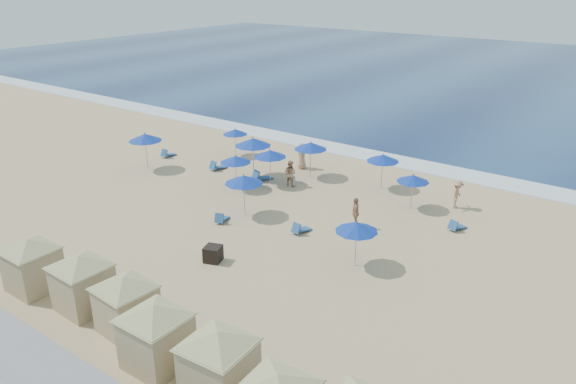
% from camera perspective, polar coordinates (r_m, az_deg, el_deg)
% --- Properties ---
extents(ground, '(160.00, 160.00, 0.00)m').
position_cam_1_polar(ground, '(29.83, -5.37, -3.91)').
color(ground, tan).
rests_on(ground, ground).
extents(ocean, '(160.00, 80.00, 0.06)m').
position_cam_1_polar(ocean, '(78.13, 22.87, 10.59)').
color(ocean, '#0E244F').
rests_on(ocean, ground).
extents(surf_line, '(160.00, 2.50, 0.08)m').
position_cam_1_polar(surf_line, '(41.79, 8.84, 3.59)').
color(surf_line, white).
rests_on(surf_line, ground).
extents(trash_bin, '(0.97, 0.97, 0.76)m').
position_cam_1_polar(trash_bin, '(26.79, -7.62, -6.24)').
color(trash_bin, black).
rests_on(trash_bin, ground).
extents(cabana_0, '(4.15, 4.15, 2.60)m').
position_cam_1_polar(cabana_0, '(26.23, -24.66, -6.10)').
color(cabana_0, tan).
rests_on(cabana_0, ground).
extents(cabana_1, '(4.18, 4.18, 2.63)m').
position_cam_1_polar(cabana_1, '(24.03, -20.24, -7.95)').
color(cabana_1, tan).
rests_on(cabana_1, ground).
extents(cabana_2, '(4.04, 4.04, 2.54)m').
position_cam_1_polar(cabana_2, '(22.18, -16.18, -10.18)').
color(cabana_2, tan).
rests_on(cabana_2, ground).
extents(cabana_3, '(4.23, 4.23, 2.66)m').
position_cam_1_polar(cabana_3, '(20.10, -13.31, -13.27)').
color(cabana_3, tan).
rests_on(cabana_3, ground).
extents(cabana_4, '(4.25, 4.25, 2.67)m').
position_cam_1_polar(cabana_4, '(18.53, -7.08, -16.13)').
color(cabana_4, tan).
rests_on(cabana_4, ground).
extents(umbrella_0, '(2.28, 2.28, 2.59)m').
position_cam_1_polar(umbrella_0, '(39.37, -14.32, 5.40)').
color(umbrella_0, '#A5A8AD').
rests_on(umbrella_0, ground).
extents(umbrella_1, '(1.82, 1.82, 2.08)m').
position_cam_1_polar(umbrella_1, '(41.37, -5.40, 6.11)').
color(umbrella_1, '#A5A8AD').
rests_on(umbrella_1, ground).
extents(umbrella_2, '(1.95, 1.95, 2.22)m').
position_cam_1_polar(umbrella_2, '(34.85, -5.36, 3.34)').
color(umbrella_2, '#A5A8AD').
rests_on(umbrella_2, ground).
extents(umbrella_3, '(2.08, 2.08, 2.37)m').
position_cam_1_polar(umbrella_3, '(35.38, -1.84, 3.93)').
color(umbrella_3, '#A5A8AD').
rests_on(umbrella_3, ground).
extents(umbrella_4, '(2.40, 2.40, 2.73)m').
position_cam_1_polar(umbrella_4, '(36.78, -3.58, 5.10)').
color(umbrella_4, '#A5A8AD').
rests_on(umbrella_4, ground).
extents(umbrella_5, '(2.14, 2.14, 2.43)m').
position_cam_1_polar(umbrella_5, '(30.87, -4.51, 1.27)').
color(umbrella_5, '#A5A8AD').
rests_on(umbrella_5, ground).
extents(umbrella_6, '(2.17, 2.17, 2.47)m').
position_cam_1_polar(umbrella_6, '(36.70, 2.31, 4.71)').
color(umbrella_6, '#A5A8AD').
rests_on(umbrella_6, ground).
extents(umbrella_7, '(2.04, 2.04, 2.32)m').
position_cam_1_polar(umbrella_7, '(35.16, 9.62, 3.44)').
color(umbrella_7, '#A5A8AD').
rests_on(umbrella_7, ground).
extents(umbrella_8, '(1.86, 1.86, 2.11)m').
position_cam_1_polar(umbrella_8, '(32.52, 12.58, 1.36)').
color(umbrella_8, '#A5A8AD').
rests_on(umbrella_8, ground).
extents(umbrella_9, '(1.98, 1.98, 2.26)m').
position_cam_1_polar(umbrella_9, '(25.68, 6.99, -3.56)').
color(umbrella_9, '#A5A8AD').
rests_on(umbrella_9, ground).
extents(beach_chair_0, '(0.55, 1.20, 0.65)m').
position_cam_1_polar(beach_chair_0, '(42.23, -12.14, 3.81)').
color(beach_chair_0, '#244E87').
rests_on(beach_chair_0, ground).
extents(beach_chair_1, '(0.75, 1.33, 0.69)m').
position_cam_1_polar(beach_chair_1, '(38.88, -7.25, 2.59)').
color(beach_chair_1, '#244E87').
rests_on(beach_chair_1, ground).
extents(beach_chair_2, '(1.02, 1.50, 0.76)m').
position_cam_1_polar(beach_chair_2, '(36.59, -2.81, 1.56)').
color(beach_chair_2, '#244E87').
rests_on(beach_chair_2, ground).
extents(beach_chair_3, '(0.87, 1.23, 0.62)m').
position_cam_1_polar(beach_chair_3, '(30.81, -6.79, -2.67)').
color(beach_chair_3, '#244E87').
rests_on(beach_chair_3, ground).
extents(beach_chair_4, '(0.68, 1.22, 0.64)m').
position_cam_1_polar(beach_chair_4, '(29.37, 1.23, -3.77)').
color(beach_chair_4, '#244E87').
rests_on(beach_chair_4, ground).
extents(beach_chair_5, '(0.80, 1.21, 0.61)m').
position_cam_1_polar(beach_chair_5, '(30.99, 16.72, -3.34)').
color(beach_chair_5, '#244E87').
rests_on(beach_chair_5, ground).
extents(beachgoer_0, '(0.84, 0.67, 1.69)m').
position_cam_1_polar(beachgoer_0, '(35.48, 0.22, 1.92)').
color(beachgoer_0, tan).
rests_on(beachgoer_0, ground).
extents(beachgoer_1, '(0.87, 1.06, 1.70)m').
position_cam_1_polar(beachgoer_1, '(29.96, 6.87, -2.08)').
color(beachgoer_1, tan).
rests_on(beachgoer_1, ground).
extents(beachgoer_2, '(0.75, 1.15, 1.68)m').
position_cam_1_polar(beachgoer_2, '(33.57, 16.82, -0.23)').
color(beachgoer_2, tan).
rests_on(beachgoer_2, ground).
extents(beachgoer_3, '(0.94, 1.05, 1.81)m').
position_cam_1_polar(beachgoer_3, '(38.66, 1.42, 3.70)').
color(beachgoer_3, tan).
rests_on(beachgoer_3, ground).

